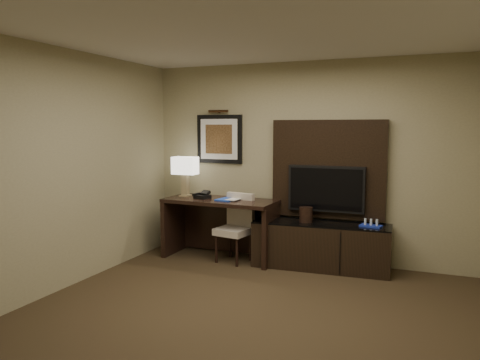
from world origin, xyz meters
The scene contains 17 objects.
floor centered at (0.00, 0.00, -0.01)m, with size 4.50×5.00×0.01m, color #302415.
ceiling centered at (0.00, 0.00, 2.70)m, with size 4.50×5.00×0.01m, color silver.
wall_back centered at (0.00, 2.50, 1.35)m, with size 4.50×0.01×2.70m, color #958D65.
wall_left centered at (-2.25, 0.00, 1.35)m, with size 0.01×5.00×2.70m, color #958D65.
desk centered at (-1.12, 2.10, 0.42)m, with size 1.55×0.67×0.83m, color black.
credenza centered at (0.28, 2.15, 0.30)m, with size 1.74×0.48×0.60m, color black.
tv_wall_panel centered at (0.30, 2.44, 1.27)m, with size 1.50×0.12×1.30m, color black.
tv centered at (0.30, 2.34, 1.02)m, with size 1.00×0.08×0.60m, color black.
artwork centered at (-1.30, 2.48, 1.65)m, with size 0.70×0.04×0.70m, color black.
picture_light centered at (-1.30, 2.44, 2.05)m, with size 0.04×0.04×0.30m, color #3C2313.
desk_chair centered at (-0.88, 2.00, 0.43)m, with size 0.41×0.48×0.86m, color beige, non-canonical shape.
table_lamp centered at (-1.70, 2.16, 1.10)m, with size 0.33×0.19×0.53m, color tan, non-canonical shape.
desk_phone centered at (-1.38, 2.07, 0.88)m, with size 0.19×0.17×0.10m, color black, non-canonical shape.
blue_folder centered at (-1.00, 2.07, 0.84)m, with size 0.22×0.30×0.02m, color #1C41B6.
book centered at (-0.99, 2.07, 0.94)m, with size 0.16×0.02×0.21m, color #C5AE9A.
ice_bucket centered at (0.08, 2.14, 0.70)m, with size 0.17×0.17×0.19m, color black.
minibar_tray centered at (0.90, 2.16, 0.65)m, with size 0.26×0.15×0.09m, color #172A97, non-canonical shape.
Camera 1 is at (1.55, -3.70, 1.83)m, focal length 35.00 mm.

